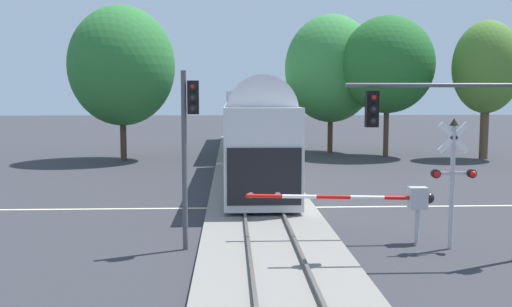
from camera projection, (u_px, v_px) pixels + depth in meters
ground_plane at (260, 208)px, 24.71m from camera, size 220.00×220.00×0.00m
road_centre_stripe at (260, 208)px, 24.71m from camera, size 44.00×0.20×0.01m
railway_track at (260, 205)px, 24.70m from camera, size 4.40×80.00×0.32m
commuter_train at (248, 123)px, 40.74m from camera, size 3.04×41.28×5.16m
crossing_gate_near at (397, 200)px, 18.67m from camera, size 5.99×0.40×1.80m
crossing_signal_mast at (453, 170)px, 17.85m from camera, size 1.36×0.44×4.00m
traffic_signal_near_right at (469, 122)px, 16.34m from camera, size 5.39×0.38×5.22m
traffic_signal_median at (189, 131)px, 17.66m from camera, size 0.53×0.38×5.43m
oak_far_right at (387, 65)px, 44.26m from camera, size 6.97×6.97×10.58m
oak_behind_train at (122, 66)px, 41.68m from camera, size 7.48×7.48×10.94m
maple_right_background at (487, 68)px, 42.75m from camera, size 4.85×4.85×10.04m
elm_centre_background at (331, 69)px, 47.25m from camera, size 7.37×7.37×11.06m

